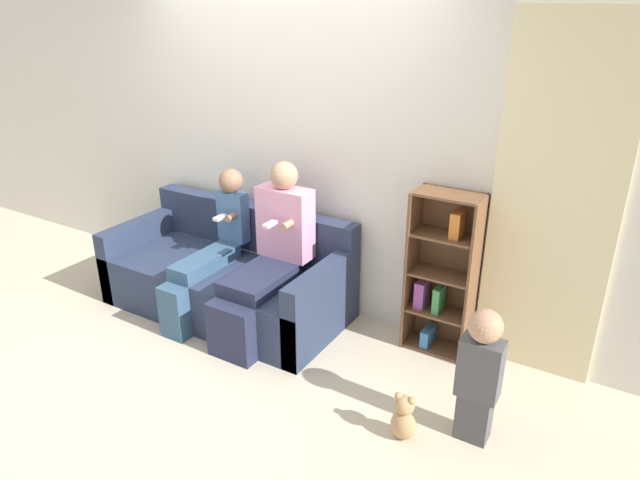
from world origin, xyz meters
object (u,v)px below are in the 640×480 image
adult_seated (269,252)px  toddler_standing (480,372)px  couch (229,278)px  bookshelf (442,275)px  teddy_bear (404,418)px  child_seated (210,248)px

adult_seated → toddler_standing: adult_seated is taller
couch → adult_seated: bearing=-9.4°
bookshelf → teddy_bear: (0.17, -1.00, -0.42)m
child_seated → bookshelf: 1.75m
bookshelf → teddy_bear: 1.10m
adult_seated → bookshelf: 1.24m
child_seated → bookshelf: bearing=15.1°
child_seated → teddy_bear: 1.99m
adult_seated → toddler_standing: (1.67, -0.36, -0.19)m
child_seated → toddler_standing: child_seated is taller
toddler_standing → teddy_bear: 0.50m
couch → child_seated: (-0.07, -0.11, 0.29)m
couch → toddler_standing: 2.18m
toddler_standing → bookshelf: size_ratio=0.71×
couch → teddy_bear: (1.80, -0.66, -0.12)m
child_seated → toddler_standing: size_ratio=1.34×
toddler_standing → bookshelf: bookshelf is taller
adult_seated → teddy_bear: bearing=-23.6°
child_seated → couch: bearing=58.4°
bookshelf → teddy_bear: size_ratio=3.88×
couch → adult_seated: adult_seated is taller
child_seated → toddler_standing: (2.20, -0.33, -0.12)m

